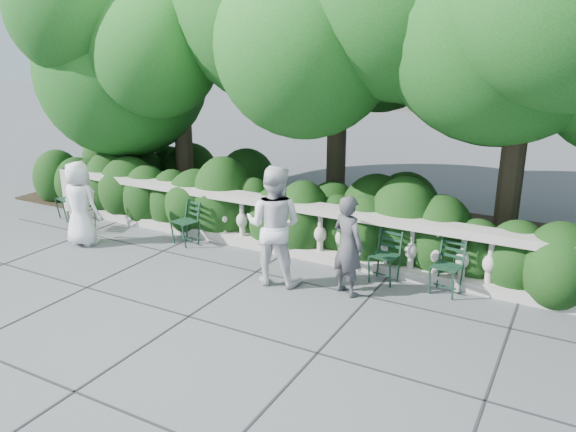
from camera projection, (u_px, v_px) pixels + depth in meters
The scene contains 12 objects.
ground at pixel (256, 297), 8.46m from camera, with size 90.00×90.00×0.00m, color #494B50.
balustrade at pixel (310, 232), 9.82m from camera, with size 12.00×0.44×1.00m.
shrub_hedge at pixel (337, 238), 10.97m from camera, with size 15.00×2.60×1.70m, color black, non-canonical shape.
tree_canopy at pixel (384, 24), 9.62m from camera, with size 15.04×6.52×6.78m.
chair_a at pixel (64, 220), 12.03m from camera, with size 0.44×0.48×0.84m, color black, non-canonical shape.
chair_b at pixel (180, 246), 10.53m from camera, with size 0.44×0.48×0.84m, color black, non-canonical shape.
chair_d at pixel (379, 285), 8.86m from camera, with size 0.44×0.48×0.84m, color black, non-canonical shape.
chair_e at pixel (440, 297), 8.45m from camera, with size 0.44×0.48×0.84m, color black, non-canonical shape.
chair_weathered at pixel (80, 233), 11.22m from camera, with size 0.44×0.48×0.84m, color black, non-canonical shape.
person_businessman at pixel (80, 204), 10.39m from camera, with size 0.78×0.51×1.59m, color silver.
person_woman_grey at pixel (348, 246), 8.34m from camera, with size 0.56×0.37×1.55m, color #3C3C40.
person_casual_man at pixel (274, 225), 8.70m from camera, with size 0.92×0.72×1.90m, color silver.
Camera 1 is at (4.11, -6.53, 3.71)m, focal length 35.00 mm.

